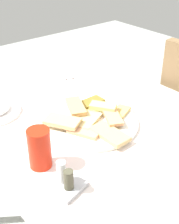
{
  "coord_description": "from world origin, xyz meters",
  "views": [
    {
      "loc": [
        0.76,
        -0.62,
        1.33
      ],
      "look_at": [
        0.02,
        -0.01,
        0.76
      ],
      "focal_mm": 50.19,
      "sensor_mm": 36.0,
      "label": 1
    }
  ],
  "objects": [
    {
      "name": "spoon",
      "position": [
        -0.4,
        0.16,
        0.74
      ],
      "size": [
        0.2,
        0.03,
        0.0
      ],
      "primitive_type": "cube",
      "rotation": [
        0.0,
        0.0,
        -0.09
      ],
      "color": "silver",
      "rests_on": "paper_napkin"
    },
    {
      "name": "dining_table",
      "position": [
        0.0,
        0.0,
        0.65
      ],
      "size": [
        1.05,
        0.83,
        0.73
      ],
      "color": "silver",
      "rests_on": "ground_plane"
    },
    {
      "name": "fork",
      "position": [
        -0.4,
        0.12,
        0.74
      ],
      "size": [
        0.18,
        0.03,
        0.0
      ],
      "primitive_type": "cube",
      "rotation": [
        0.0,
        0.0,
        -0.06
      ],
      "color": "silver",
      "rests_on": "paper_napkin"
    },
    {
      "name": "condiment_caddy",
      "position": [
        0.24,
        -0.28,
        0.75
      ],
      "size": [
        0.11,
        0.11,
        0.08
      ],
      "color": "#B2B2B7",
      "rests_on": "dining_table"
    },
    {
      "name": "soda_can",
      "position": [
        0.12,
        -0.28,
        0.79
      ],
      "size": [
        0.09,
        0.09,
        0.12
      ],
      "primitive_type": "cylinder",
      "rotation": [
        0.0,
        0.0,
        0.39
      ],
      "color": "red",
      "rests_on": "dining_table"
    },
    {
      "name": "paper_napkin",
      "position": [
        -0.4,
        0.14,
        0.73
      ],
      "size": [
        0.17,
        0.17,
        0.0
      ],
      "primitive_type": "cube",
      "rotation": [
        0.0,
        0.0,
        -0.13
      ],
      "color": "white",
      "rests_on": "dining_table"
    },
    {
      "name": "pide_platter",
      "position": [
        0.04,
        -0.03,
        0.74
      ],
      "size": [
        0.35,
        0.34,
        0.05
      ],
      "color": "white",
      "rests_on": "dining_table"
    }
  ]
}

